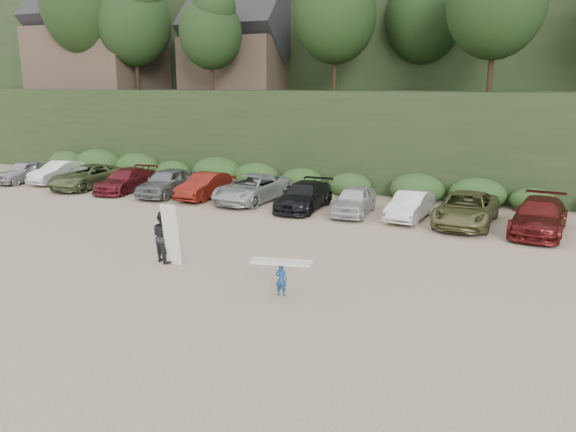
% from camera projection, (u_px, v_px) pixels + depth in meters
% --- Properties ---
extents(ground, '(120.00, 120.00, 0.00)m').
position_uv_depth(ground, '(207.00, 261.00, 21.08)').
color(ground, tan).
rests_on(ground, ground).
extents(hillside_backdrop, '(90.00, 41.50, 28.00)m').
position_uv_depth(hillside_backdrop, '(418.00, 29.00, 50.36)').
color(hillside_backdrop, black).
rests_on(hillside_backdrop, ground).
extents(parked_cars, '(33.94, 6.21, 1.61)m').
position_uv_depth(parked_cars, '(241.00, 189.00, 31.29)').
color(parked_cars, '#A1A1A5').
rests_on(parked_cars, ground).
extents(child_surfer, '(1.98, 0.96, 1.15)m').
position_uv_depth(child_surfer, '(281.00, 272.00, 17.53)').
color(child_surfer, navy).
rests_on(child_surfer, ground).
extents(adult_surfer, '(1.42, 1.04, 2.29)m').
position_uv_depth(adult_surfer, '(164.00, 236.00, 20.82)').
color(adult_surfer, black).
rests_on(adult_surfer, ground).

